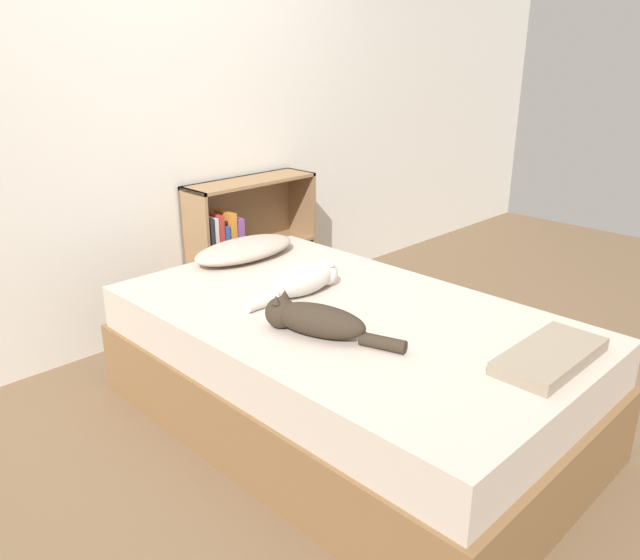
% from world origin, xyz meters
% --- Properties ---
extents(ground_plane, '(8.00, 8.00, 0.00)m').
position_xyz_m(ground_plane, '(0.00, 0.00, 0.00)').
color(ground_plane, brown).
extents(wall_back, '(8.00, 0.06, 2.50)m').
position_xyz_m(wall_back, '(0.00, 1.45, 1.25)').
color(wall_back, silver).
rests_on(wall_back, ground_plane).
extents(bed, '(1.24, 2.06, 0.54)m').
position_xyz_m(bed, '(0.00, 0.00, 0.27)').
color(bed, brown).
rests_on(bed, ground_plane).
extents(pillow, '(0.60, 0.29, 0.10)m').
position_xyz_m(pillow, '(0.14, 0.86, 0.59)').
color(pillow, '#B29E8E').
rests_on(pillow, bed).
extents(cat_light, '(0.52, 0.17, 0.14)m').
position_xyz_m(cat_light, '(0.02, 0.27, 0.61)').
color(cat_light, beige).
rests_on(cat_light, bed).
extents(cat_dark, '(0.27, 0.57, 0.15)m').
position_xyz_m(cat_dark, '(-0.26, -0.06, 0.61)').
color(cat_dark, '#33281E').
rests_on(cat_dark, bed).
extents(bookshelf, '(0.85, 0.26, 0.85)m').
position_xyz_m(bookshelf, '(0.48, 1.31, 0.45)').
color(bookshelf, '#8E6B47').
rests_on(bookshelf, ground_plane).
extents(blanket_fold, '(0.48, 0.22, 0.05)m').
position_xyz_m(blanket_fold, '(0.18, -0.83, 0.57)').
color(blanket_fold, gray).
rests_on(blanket_fold, bed).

